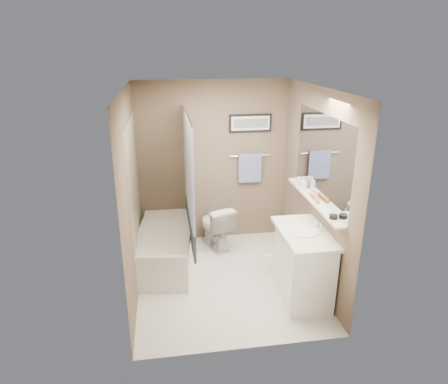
{
  "coord_description": "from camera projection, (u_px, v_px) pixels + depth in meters",
  "views": [
    {
      "loc": [
        -0.7,
        -4.36,
        2.85
      ],
      "look_at": [
        0.0,
        0.15,
        1.15
      ],
      "focal_mm": 32.0,
      "sensor_mm": 36.0,
      "label": 1
    }
  ],
  "objects": [
    {
      "name": "art_mat",
      "position": [
        251.0,
        123.0,
        5.72
      ],
      "size": [
        0.56,
        0.0,
        0.2
      ],
      "primitive_type": "cube",
      "color": "white",
      "rests_on": "art_frame"
    },
    {
      "name": "mirror",
      "position": [
        322.0,
        158.0,
        4.59
      ],
      "size": [
        0.02,
        1.6,
        1.0
      ],
      "primitive_type": "cube",
      "color": "silver",
      "rests_on": "wall_right"
    },
    {
      "name": "art_image",
      "position": [
        251.0,
        123.0,
        5.72
      ],
      "size": [
        0.5,
        0.0,
        0.13
      ],
      "primitive_type": "cube",
      "color": "#595959",
      "rests_on": "art_mat"
    },
    {
      "name": "hair_brush_front",
      "position": [
        316.0,
        199.0,
        4.69
      ],
      "size": [
        0.06,
        0.22,
        0.04
      ],
      "primitive_type": "cylinder",
      "rotation": [
        1.57,
        0.0,
        -0.08
      ],
      "color": "#C2631B",
      "rests_on": "shelf"
    },
    {
      "name": "toilet",
      "position": [
        216.0,
        226.0,
        5.87
      ],
      "size": [
        0.56,
        0.74,
        0.67
      ],
      "primitive_type": "imported",
      "rotation": [
        0.0,
        0.0,
        3.45
      ],
      "color": "white",
      "rests_on": "ground"
    },
    {
      "name": "vanity",
      "position": [
        303.0,
        265.0,
        4.7
      ],
      "size": [
        0.56,
        0.93,
        0.8
      ],
      "primitive_type": "cube",
      "rotation": [
        0.0,
        0.0,
        -0.07
      ],
      "color": "white",
      "rests_on": "ground"
    },
    {
      "name": "candle_bowl_near",
      "position": [
        333.0,
        217.0,
        4.21
      ],
      "size": [
        0.09,
        0.09,
        0.04
      ],
      "primitive_type": "cylinder",
      "color": "black",
      "rests_on": "shelf"
    },
    {
      "name": "door",
      "position": [
        305.0,
        255.0,
        3.71
      ],
      "size": [
        0.8,
        0.02,
        2.0
      ],
      "primitive_type": "cube",
      "color": "silver",
      "rests_on": "wall_front"
    },
    {
      "name": "art_frame",
      "position": [
        250.0,
        123.0,
        5.73
      ],
      "size": [
        0.62,
        0.02,
        0.26
      ],
      "primitive_type": "cube",
      "color": "black",
      "rests_on": "wall_back"
    },
    {
      "name": "glass_jar",
      "position": [
        300.0,
        181.0,
        5.21
      ],
      "size": [
        0.08,
        0.08,
        0.1
      ],
      "primitive_type": "cylinder",
      "color": "silver",
      "rests_on": "shelf"
    },
    {
      "name": "tile_surround",
      "position": [
        135.0,
        198.0,
        5.09
      ],
      "size": [
        0.02,
        1.55,
        2.0
      ],
      "primitive_type": "cube",
      "color": "#BBB08D",
      "rests_on": "wall_left"
    },
    {
      "name": "soap_bottle",
      "position": [
        303.0,
        183.0,
        5.08
      ],
      "size": [
        0.07,
        0.07,
        0.15
      ],
      "primitive_type": "imported",
      "rotation": [
        0.0,
        0.0,
        -0.02
      ],
      "color": "#999999",
      "rests_on": "shelf"
    },
    {
      "name": "wall_front",
      "position": [
        247.0,
        240.0,
        3.58
      ],
      "size": [
        2.2,
        0.04,
        2.4
      ],
      "primitive_type": "cube",
      "color": "brown",
      "rests_on": "ground"
    },
    {
      "name": "ceiling",
      "position": [
        226.0,
        90.0,
        4.3
      ],
      "size": [
        2.2,
        2.5,
        0.04
      ],
      "primitive_type": "cube",
      "color": "white",
      "rests_on": "wall_back"
    },
    {
      "name": "wall_back",
      "position": [
        213.0,
        164.0,
        5.85
      ],
      "size": [
        2.2,
        0.04,
        2.4
      ],
      "primitive_type": "cube",
      "color": "brown",
      "rests_on": "ground"
    },
    {
      "name": "countertop",
      "position": [
        305.0,
        233.0,
        4.55
      ],
      "size": [
        0.54,
        0.96,
        0.04
      ],
      "primitive_type": "cube",
      "color": "white",
      "rests_on": "vanity"
    },
    {
      "name": "faucet_knob",
      "position": [
        318.0,
        225.0,
        4.65
      ],
      "size": [
        0.05,
        0.05,
        0.05
      ],
      "primitive_type": "sphere",
      "color": "silver",
      "rests_on": "countertop"
    },
    {
      "name": "towel",
      "position": [
        250.0,
        168.0,
        5.93
      ],
      "size": [
        0.34,
        0.05,
        0.44
      ],
      "primitive_type": "cube",
      "color": "#9AA9E0",
      "rests_on": "towel_bar"
    },
    {
      "name": "wall_left",
      "position": [
        133.0,
        197.0,
        4.56
      ],
      "size": [
        0.04,
        2.5,
        2.4
      ],
      "primitive_type": "cube",
      "color": "brown",
      "rests_on": "ground"
    },
    {
      "name": "towel_bar",
      "position": [
        250.0,
        156.0,
        5.88
      ],
      "size": [
        0.6,
        0.02,
        0.02
      ],
      "primitive_type": "cylinder",
      "rotation": [
        0.0,
        1.57,
        0.0
      ],
      "color": "silver",
      "rests_on": "wall_back"
    },
    {
      "name": "faucet_spout",
      "position": [
        321.0,
        227.0,
        4.55
      ],
      "size": [
        0.02,
        0.02,
        0.1
      ],
      "primitive_type": "cylinder",
      "color": "silver",
      "rests_on": "countertop"
    },
    {
      "name": "hair_brush_back",
      "position": [
        314.0,
        197.0,
        4.74
      ],
      "size": [
        0.05,
        0.22,
        0.04
      ],
      "primitive_type": "cylinder",
      "rotation": [
        1.57,
        0.0,
        -0.02
      ],
      "color": "#C6431C",
      "rests_on": "shelf"
    },
    {
      "name": "sink_basin",
      "position": [
        304.0,
        231.0,
        4.54
      ],
      "size": [
        0.34,
        0.34,
        0.01
      ],
      "primitive_type": "cylinder",
      "color": "white",
      "rests_on": "countertop"
    },
    {
      "name": "door_handle",
      "position": [
        269.0,
        255.0,
        3.71
      ],
      "size": [
        0.1,
        0.02,
        0.02
      ],
      "primitive_type": "cylinder",
      "rotation": [
        0.0,
        1.57,
        0.0
      ],
      "color": "silver",
      "rests_on": "door"
    },
    {
      "name": "wall_right",
      "position": [
        313.0,
        188.0,
        4.87
      ],
      "size": [
        0.04,
        2.5,
        2.4
      ],
      "primitive_type": "cube",
      "color": "brown",
      "rests_on": "ground"
    },
    {
      "name": "curtain_rod",
      "position": [
        187.0,
        114.0,
        4.83
      ],
      "size": [
        0.02,
        1.55,
        0.02
      ],
      "primitive_type": "cylinder",
      "rotation": [
        1.57,
        0.0,
        0.0
      ],
      "color": "silver",
      "rests_on": "wall_left"
    },
    {
      "name": "shelf",
      "position": [
        313.0,
        200.0,
        4.76
      ],
      "size": [
        0.12,
        1.6,
        0.03
      ],
      "primitive_type": "cube",
      "color": "silver",
      "rests_on": "wall_right"
    },
    {
      "name": "tub_rim",
      "position": [
        164.0,
        230.0,
        5.37
      ],
      "size": [
        0.56,
        1.36,
        0.02
      ],
      "primitive_type": "cube",
      "color": "white",
      "rests_on": "bathtub"
    },
    {
      "name": "curtain_lower",
      "position": [
        191.0,
        224.0,
        5.34
      ],
      "size": [
        0.03,
        1.45,
        0.36
      ],
      "primitive_type": "cube",
      "color": "#293C4D",
      "rests_on": "curtain_rod"
    },
    {
      "name": "curtain_upper",
      "position": [
        189.0,
        166.0,
        5.05
      ],
      "size": [
        0.03,
        1.45,
        1.28
      ],
      "primitive_type": "cube",
      "color": "white",
      "rests_on": "curtain_rod"
    },
    {
      "name": "bathtub",
      "position": [
        165.0,
        246.0,
        5.45
      ],
      "size": [
        0.88,
        1.57,
        0.5
      ],
      "primitive_type": "cube",
      "rotation": [
        0.0,
        0.0,
        -0.12
      ],
      "color": "white",
      "rests_on": "ground"
    },
    {
      "name": "pink_comb",
      "position": [
        307.0,
        192.0,
        4.96
      ],
      "size": [
        0.04,
        0.16,
        0.01
      ],
      "primitive_type": "cube",
      "rotation": [
        0.0,
        0.0,
        0.04
      ],
      "color": "#CD7D9F",
      "rests_on": "shelf"
    },
    {
      "name": "ground",
      "position": [
        226.0,
        280.0,
        5.13
      ],
      "size": [
        2.5,
        2.5,
        0.0
      ],
      "primitive_type": "plane",
      "color": "silver",
      "rests_on": "ground"
    }
  ]
}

